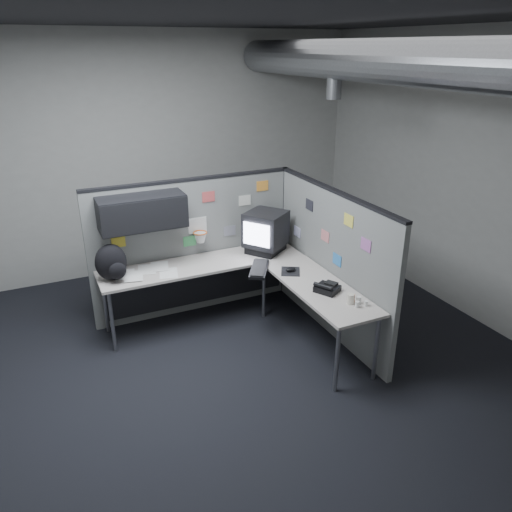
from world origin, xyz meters
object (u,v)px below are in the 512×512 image
keyboard (259,269)px  desk (232,278)px  phone (327,288)px  monitor (266,232)px  backpack (112,263)px

keyboard → desk: bearing=130.7°
desk → keyboard: keyboard is taller
keyboard → phone: 0.84m
keyboard → phone: phone is taller
keyboard → monitor: bearing=43.9°
backpack → monitor: bearing=3.9°
desk → keyboard: size_ratio=4.61×
desk → monitor: size_ratio=3.91×
keyboard → backpack: size_ratio=1.27×
desk → backpack: size_ratio=5.85×
keyboard → phone: (0.40, -0.74, 0.02)m
desk → phone: size_ratio=8.09×
monitor → keyboard: bearing=-114.0°
backpack → desk: bearing=-8.9°
desk → phone: bearing=-55.1°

